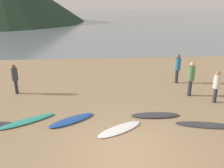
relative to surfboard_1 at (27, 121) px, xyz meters
The scene contains 11 objects.
ground_plane 8.45m from the surfboard_1, 63.38° to the left, with size 120.00×120.00×0.20m, color #997C5B.
ocean_water 61.34m from the surfboard_1, 86.46° to the left, with size 140.00×100.00×0.01m, color slate.
surfboard_1 is the anchor object (origin of this frame).
surfboard_2 1.85m from the surfboard_1, ahead, with size 2.07×0.60×0.10m, color #1E479E.
surfboard_3 3.91m from the surfboard_1, 14.09° to the right, with size 2.05×0.60×0.07m, color white.
surfboard_4 5.47m from the surfboard_1, ahead, with size 2.12×0.58×0.10m, color #333338.
surfboard_5 7.38m from the surfboard_1, ahead, with size 2.45×0.53×0.06m, color #333338.
person_0 8.91m from the surfboard_1, ahead, with size 0.33×0.33×1.63m.
person_1 8.26m from the surfboard_1, 16.55° to the left, with size 0.37×0.37×1.83m.
person_2 9.05m from the surfboard_1, 29.32° to the left, with size 0.36×0.36×1.78m.
person_3 3.73m from the surfboard_1, 111.97° to the left, with size 0.33×0.33×1.63m.
Camera 1 is at (-0.95, -6.87, 4.88)m, focal length 39.03 mm.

